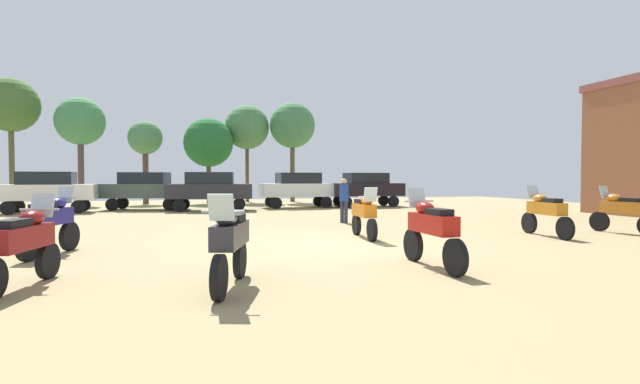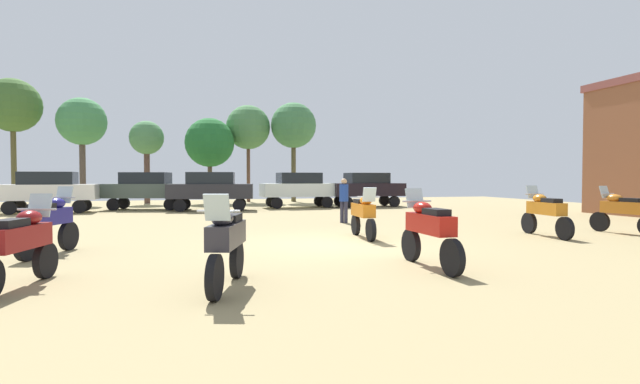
{
  "view_description": "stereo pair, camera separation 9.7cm",
  "coord_description": "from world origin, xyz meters",
  "px_view_note": "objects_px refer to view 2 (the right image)",
  "views": [
    {
      "loc": [
        -3.45,
        -11.43,
        1.73
      ],
      "look_at": [
        1.29,
        6.17,
        1.17
      ],
      "focal_mm": 26.19,
      "sensor_mm": 36.0,
      "label": 1
    },
    {
      "loc": [
        -3.36,
        -11.46,
        1.73
      ],
      "look_at": [
        1.29,
        6.17,
        1.17
      ],
      "focal_mm": 26.19,
      "sensor_mm": 36.0,
      "label": 2
    }
  ],
  "objects_px": {
    "motorcycle_3": "(545,212)",
    "tree_5": "(82,122)",
    "motorcycle_8": "(429,229)",
    "person_1": "(344,197)",
    "car_3": "(367,187)",
    "car_4": "(49,189)",
    "motorcycle_6": "(363,213)",
    "tree_7": "(248,128)",
    "tree_3": "(147,139)",
    "tree_4": "(293,126)",
    "car_2": "(299,187)",
    "car_5": "(146,188)",
    "motorcycle_5": "(623,210)",
    "tree_1": "(13,106)",
    "car_1": "(211,188)",
    "motorcycle_2": "(226,241)",
    "motorcycle_12": "(20,243)",
    "tree_2": "(210,143)",
    "motorcycle_11": "(50,222)"
  },
  "relations": [
    {
      "from": "motorcycle_12",
      "to": "person_1",
      "type": "relative_size",
      "value": 1.23
    },
    {
      "from": "car_2",
      "to": "motorcycle_5",
      "type": "bearing_deg",
      "value": -158.06
    },
    {
      "from": "tree_1",
      "to": "tree_7",
      "type": "bearing_deg",
      "value": 2.59
    },
    {
      "from": "motorcycle_5",
      "to": "person_1",
      "type": "bearing_deg",
      "value": 132.96
    },
    {
      "from": "motorcycle_8",
      "to": "tree_5",
      "type": "height_order",
      "value": "tree_5"
    },
    {
      "from": "motorcycle_3",
      "to": "motorcycle_6",
      "type": "xyz_separation_m",
      "value": [
        -5.25,
        1.0,
        -0.02
      ]
    },
    {
      "from": "car_1",
      "to": "tree_1",
      "type": "bearing_deg",
      "value": 62.92
    },
    {
      "from": "car_3",
      "to": "car_4",
      "type": "distance_m",
      "value": 16.69
    },
    {
      "from": "motorcycle_8",
      "to": "motorcycle_11",
      "type": "bearing_deg",
      "value": 154.53
    },
    {
      "from": "car_5",
      "to": "tree_5",
      "type": "distance_m",
      "value": 8.66
    },
    {
      "from": "tree_2",
      "to": "tree_4",
      "type": "relative_size",
      "value": 0.81
    },
    {
      "from": "motorcycle_6",
      "to": "motorcycle_12",
      "type": "height_order",
      "value": "motorcycle_6"
    },
    {
      "from": "car_2",
      "to": "tree_5",
      "type": "xyz_separation_m",
      "value": [
        -12.75,
        6.65,
        4.08
      ]
    },
    {
      "from": "tree_7",
      "to": "tree_3",
      "type": "bearing_deg",
      "value": -176.43
    },
    {
      "from": "motorcycle_12",
      "to": "car_3",
      "type": "height_order",
      "value": "car_3"
    },
    {
      "from": "motorcycle_8",
      "to": "tree_2",
      "type": "bearing_deg",
      "value": 97.36
    },
    {
      "from": "person_1",
      "to": "motorcycle_2",
      "type": "bearing_deg",
      "value": -70.55
    },
    {
      "from": "tree_1",
      "to": "tree_4",
      "type": "height_order",
      "value": "tree_1"
    },
    {
      "from": "motorcycle_8",
      "to": "tree_1",
      "type": "height_order",
      "value": "tree_1"
    },
    {
      "from": "motorcycle_6",
      "to": "car_2",
      "type": "relative_size",
      "value": 0.48
    },
    {
      "from": "car_5",
      "to": "tree_1",
      "type": "height_order",
      "value": "tree_1"
    },
    {
      "from": "tree_4",
      "to": "car_2",
      "type": "bearing_deg",
      "value": -98.92
    },
    {
      "from": "tree_3",
      "to": "car_3",
      "type": "bearing_deg",
      "value": -28.81
    },
    {
      "from": "tree_2",
      "to": "motorcycle_11",
      "type": "bearing_deg",
      "value": -100.65
    },
    {
      "from": "tree_4",
      "to": "tree_5",
      "type": "height_order",
      "value": "tree_4"
    },
    {
      "from": "car_5",
      "to": "person_1",
      "type": "distance_m",
      "value": 12.66
    },
    {
      "from": "motorcycle_3",
      "to": "car_1",
      "type": "xyz_separation_m",
      "value": [
        -9.08,
        13.48,
        0.44
      ]
    },
    {
      "from": "tree_3",
      "to": "motorcycle_8",
      "type": "bearing_deg",
      "value": -73.4
    },
    {
      "from": "motorcycle_6",
      "to": "car_3",
      "type": "xyz_separation_m",
      "value": [
        5.17,
        13.57,
        0.46
      ]
    },
    {
      "from": "motorcycle_2",
      "to": "tree_2",
      "type": "height_order",
      "value": "tree_2"
    },
    {
      "from": "person_1",
      "to": "tree_7",
      "type": "xyz_separation_m",
      "value": [
        -1.83,
        16.7,
        4.3
      ]
    },
    {
      "from": "motorcycle_8",
      "to": "tree_3",
      "type": "bearing_deg",
      "value": 106.12
    },
    {
      "from": "car_2",
      "to": "car_5",
      "type": "distance_m",
      "value": 8.32
    },
    {
      "from": "car_5",
      "to": "tree_5",
      "type": "xyz_separation_m",
      "value": [
        -4.45,
        6.21,
        4.08
      ]
    },
    {
      "from": "motorcycle_6",
      "to": "tree_3",
      "type": "height_order",
      "value": "tree_3"
    },
    {
      "from": "car_2",
      "to": "tree_4",
      "type": "bearing_deg",
      "value": -11.93
    },
    {
      "from": "motorcycle_8",
      "to": "car_3",
      "type": "distance_m",
      "value": 18.8
    },
    {
      "from": "car_5",
      "to": "tree_2",
      "type": "distance_m",
      "value": 7.58
    },
    {
      "from": "motorcycle_8",
      "to": "car_4",
      "type": "distance_m",
      "value": 20.59
    },
    {
      "from": "tree_2",
      "to": "tree_3",
      "type": "relative_size",
      "value": 1.05
    },
    {
      "from": "motorcycle_2",
      "to": "motorcycle_3",
      "type": "height_order",
      "value": "motorcycle_2"
    },
    {
      "from": "motorcycle_8",
      "to": "person_1",
      "type": "relative_size",
      "value": 1.33
    },
    {
      "from": "car_3",
      "to": "tree_1",
      "type": "relative_size",
      "value": 0.55
    },
    {
      "from": "motorcycle_12",
      "to": "car_5",
      "type": "distance_m",
      "value": 18.5
    },
    {
      "from": "car_1",
      "to": "tree_5",
      "type": "distance_m",
      "value": 11.85
    },
    {
      "from": "motorcycle_2",
      "to": "car_4",
      "type": "relative_size",
      "value": 0.48
    },
    {
      "from": "motorcycle_3",
      "to": "tree_5",
      "type": "height_order",
      "value": "tree_5"
    },
    {
      "from": "motorcycle_8",
      "to": "tree_3",
      "type": "xyz_separation_m",
      "value": [
        -7.49,
        25.11,
        3.53
      ]
    },
    {
      "from": "person_1",
      "to": "car_2",
      "type": "bearing_deg",
      "value": 135.14
    },
    {
      "from": "tree_2",
      "to": "car_2",
      "type": "bearing_deg",
      "value": -53.5
    }
  ]
}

